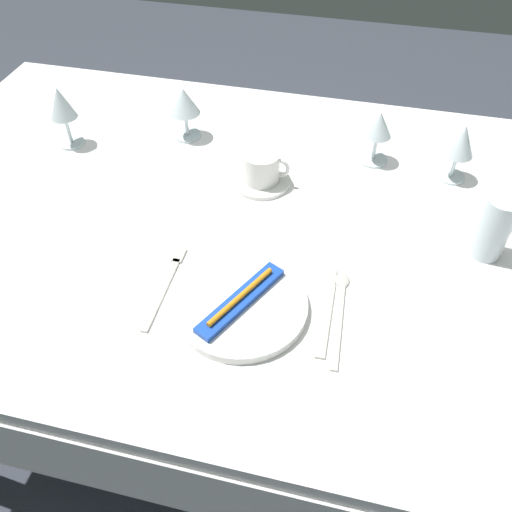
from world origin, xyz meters
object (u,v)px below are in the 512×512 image
at_px(drink_tumbler, 493,230).
at_px(spoon_soup, 340,306).
at_px(dinner_plate, 241,305).
at_px(fork_outer, 166,283).
at_px(wine_glass_centre, 378,128).
at_px(wine_glass_far, 61,106).
at_px(coffee_cup_left, 262,167).
at_px(wine_glass_left, 184,104).
at_px(toothbrush_package, 241,299).
at_px(dinner_knife, 327,313).
at_px(wine_glass_right, 461,143).

bearing_deg(drink_tumbler, spoon_soup, -141.45).
relative_size(dinner_plate, spoon_soup, 1.08).
distance_m(fork_outer, wine_glass_centre, 0.62).
bearing_deg(wine_glass_far, drink_tumbler, -9.23).
bearing_deg(wine_glass_centre, coffee_cup_left, -148.64).
bearing_deg(dinner_plate, wine_glass_far, 142.82).
height_order(wine_glass_left, wine_glass_far, wine_glass_far).
relative_size(toothbrush_package, wine_glass_centre, 1.54).
xyz_separation_m(wine_glass_far, drink_tumbler, (1.00, -0.16, -0.05)).
height_order(toothbrush_package, wine_glass_left, wine_glass_left).
bearing_deg(wine_glass_left, dinner_plate, -61.92).
xyz_separation_m(dinner_plate, dinner_knife, (0.16, 0.02, -0.01)).
relative_size(coffee_cup_left, wine_glass_far, 0.71).
distance_m(fork_outer, drink_tumbler, 0.65).
bearing_deg(spoon_soup, wine_glass_centre, 87.56).
bearing_deg(wine_glass_far, dinner_plate, -37.18).
xyz_separation_m(wine_glass_left, drink_tumbler, (0.73, -0.27, -0.03)).
bearing_deg(spoon_soup, dinner_knife, -135.99).
relative_size(dinner_plate, wine_glass_centre, 1.87).
relative_size(wine_glass_centre, wine_glass_left, 0.98).
height_order(dinner_plate, drink_tumbler, drink_tumbler).
distance_m(toothbrush_package, coffee_cup_left, 0.38).
bearing_deg(fork_outer, toothbrush_package, -8.88).
relative_size(toothbrush_package, coffee_cup_left, 1.85).
distance_m(dinner_knife, wine_glass_left, 0.67).
relative_size(fork_outer, spoon_soup, 0.95).
relative_size(dinner_knife, drink_tumbler, 1.53).
bearing_deg(wine_glass_centre, spoon_soup, -92.44).
xyz_separation_m(wine_glass_right, wine_glass_far, (-0.94, -0.08, 0.01)).
height_order(wine_glass_far, drink_tumbler, wine_glass_far).
bearing_deg(wine_glass_left, spoon_soup, -46.34).
relative_size(dinner_knife, coffee_cup_left, 1.93).
relative_size(fork_outer, wine_glass_right, 1.54).
relative_size(wine_glass_left, drink_tumbler, 0.97).
bearing_deg(toothbrush_package, coffee_cup_left, 97.23).
distance_m(dinner_plate, wine_glass_right, 0.64).
xyz_separation_m(dinner_plate, spoon_soup, (0.18, 0.05, -0.01)).
distance_m(dinner_plate, wine_glass_far, 0.71).
bearing_deg(toothbrush_package, wine_glass_left, 118.08).
bearing_deg(wine_glass_far, coffee_cup_left, -4.98).
height_order(dinner_plate, wine_glass_right, wine_glass_right).
distance_m(coffee_cup_left, wine_glass_right, 0.45).
height_order(fork_outer, dinner_knife, same).
distance_m(dinner_knife, drink_tumbler, 0.38).
distance_m(wine_glass_right, wine_glass_far, 0.94).
bearing_deg(wine_glass_right, wine_glass_left, 178.02).
xyz_separation_m(dinner_knife, wine_glass_far, (-0.71, 0.40, 0.11)).
xyz_separation_m(dinner_plate, toothbrush_package, (-0.00, 0.00, 0.02)).
bearing_deg(wine_glass_left, fork_outer, -76.11).
height_order(fork_outer, wine_glass_far, wine_glass_far).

